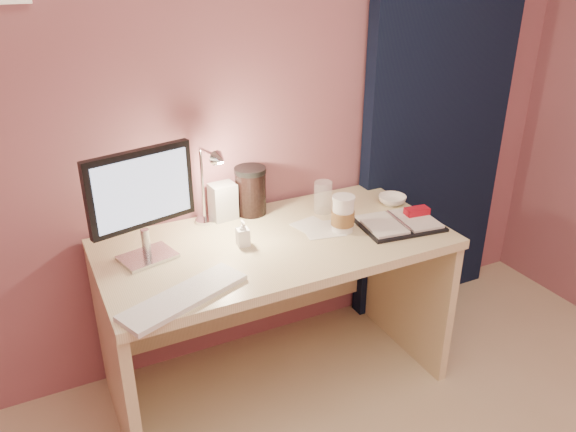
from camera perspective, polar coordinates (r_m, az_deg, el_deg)
name	(u,v)px	position (r m, az deg, el deg)	size (l,w,h in m)	color
room	(425,99)	(2.86, 13.72, 11.48)	(3.50, 3.50, 3.50)	#C6B28E
desk	(269,279)	(2.43, -1.96, -6.44)	(1.40, 0.70, 0.73)	beige
monitor	(140,196)	(2.08, -14.77, 2.00)	(0.40, 0.19, 0.43)	silver
keyboard	(184,297)	(1.91, -10.49, -8.08)	(0.45, 0.13, 0.02)	white
planner	(400,222)	(2.42, 11.35, -0.61)	(0.36, 0.29, 0.05)	black
paper_a	(311,225)	(2.37, 2.39, -0.97)	(0.14, 0.14, 0.00)	silver
paper_b	(323,230)	(2.34, 3.55, -1.39)	(0.16, 0.16, 0.00)	silver
coffee_cup	(343,215)	(2.31, 5.60, 0.11)	(0.10, 0.10, 0.15)	white
clear_cup	(323,197)	(2.48, 3.57, 1.95)	(0.08, 0.08, 0.14)	white
bowl	(392,200)	(2.62, 10.54, 1.62)	(0.13, 0.13, 0.04)	white
lotion_bottle	(243,233)	(2.20, -4.61, -1.74)	(0.05, 0.05, 0.11)	white
dark_jar	(251,193)	(2.46, -3.81, 2.34)	(0.13, 0.13, 0.19)	black
product_box	(223,201)	(2.43, -6.62, 1.49)	(0.11, 0.08, 0.16)	silver
desk_lamp	(204,182)	(2.26, -8.56, 3.48)	(0.11, 0.22, 0.35)	silver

